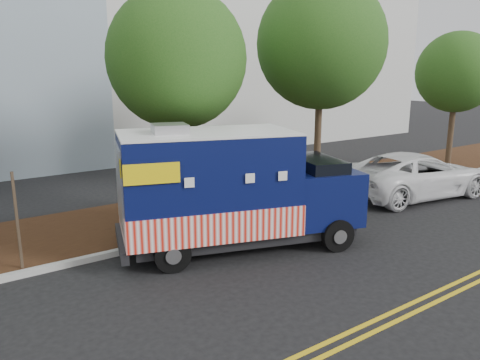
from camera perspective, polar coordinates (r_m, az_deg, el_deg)
ground at (r=12.01m, az=-3.08°, el=-9.07°), size 120.00×120.00×0.00m
curb at (r=13.11m, az=-6.38°, el=-6.84°), size 120.00×0.18×0.15m
mulch_strip at (r=14.89m, az=-10.34°, el=-4.52°), size 120.00×4.00×0.15m
centerline_near at (r=8.95m, az=13.15°, el=-17.62°), size 120.00×0.10×0.01m
centerline_far at (r=8.82m, az=14.43°, el=-18.22°), size 120.00×0.10×0.01m
tree_b at (r=14.71m, az=-7.68°, el=14.42°), size 4.25×4.25×7.03m
tree_c at (r=17.93m, az=9.87°, el=16.00°), size 4.74×4.74×7.87m
tree_d at (r=24.11m, az=24.92°, el=11.81°), size 3.66×3.66×6.32m
sign_post at (r=11.60m, az=-25.49°, el=-4.89°), size 0.06×0.06×2.40m
food_truck at (r=11.98m, az=-1.36°, el=-1.56°), size 6.65×4.05×3.31m
white_car at (r=18.42m, az=20.60°, el=0.62°), size 6.19×3.56×1.62m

